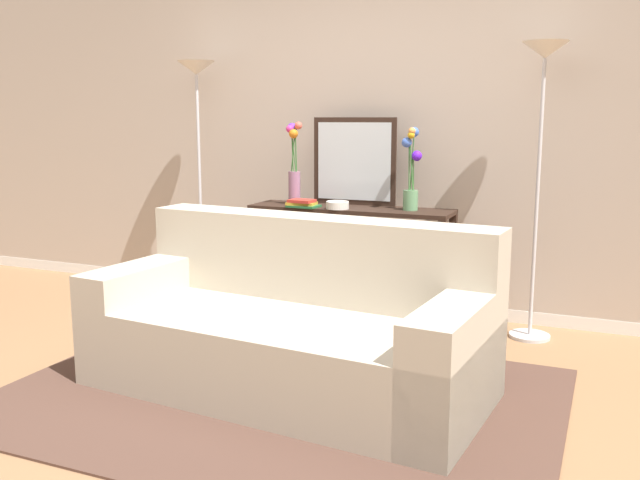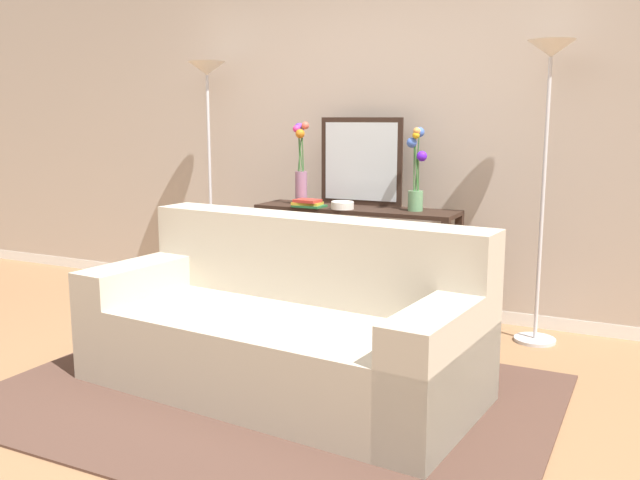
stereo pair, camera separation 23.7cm
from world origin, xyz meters
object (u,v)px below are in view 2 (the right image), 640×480
Objects in this scene: couch at (285,330)px; vase_tall_flowers at (301,167)px; wall_mirror at (361,162)px; console_table at (356,242)px; book_stack at (308,203)px; fruit_bowl at (342,205)px; floor_lamp_left at (208,114)px; floor_lamp_right at (548,108)px; book_row_under_console at (303,303)px; vase_short_flowers at (416,174)px.

vase_tall_flowers reaches higher than couch.
console_table is at bearing -78.78° from wall_mirror.
fruit_bowl is at bearing 2.00° from book_stack.
book_stack is at bearing -178.00° from fruit_bowl.
vase_tall_flowers is (-0.43, -0.01, 0.51)m from console_table.
vase_tall_flowers is 0.46m from fruit_bowl.
book_stack is (0.94, -0.16, -0.62)m from floor_lamp_left.
floor_lamp_right is 2.17m from book_row_under_console.
vase_tall_flowers reaches higher than fruit_bowl.
floor_lamp_right is at bearing 1.59° from vase_tall_flowers.
floor_lamp_right is 0.91m from vase_short_flowers.
vase_tall_flowers is at bearing -178.94° from console_table.
vase_short_flowers is at bearing 15.10° from fruit_bowl.
book_stack is (-1.55, -0.16, -0.64)m from floor_lamp_right.
wall_mirror is at bearing 85.70° from fruit_bowl.
floor_lamp_left is 7.95× the size of book_stack.
floor_lamp_left is 1.62m from book_row_under_console.
vase_tall_flowers is (0.83, -0.05, -0.37)m from floor_lamp_left.
couch is 1.14× the size of floor_lamp_right.
book_stack is (-0.49, 1.21, 0.51)m from couch.
floor_lamp_left is 3.30× the size of vase_short_flowers.
floor_lamp_right is at bearing -0.00° from floor_lamp_left.
vase_tall_flowers is (-0.61, 1.32, 0.75)m from couch.
vase_tall_flowers is at bearing 164.20° from fruit_bowl.
console_table is 2.32× the size of wall_mirror.
vase_short_flowers is at bearing -0.81° from floor_lamp_left.
book_stack is (-0.26, -0.01, -0.00)m from fruit_bowl.
couch is 3.44× the size of wall_mirror.
vase_short_flowers is (0.46, -0.14, -0.06)m from wall_mirror.
floor_lamp_left is 5.72× the size of book_row_under_console.
floor_lamp_left is at bearing 170.24° from book_stack.
book_row_under_console is at bearing 130.20° from book_stack.
fruit_bowl is at bearing -113.71° from console_table.
floor_lamp_right is 8.11× the size of book_stack.
book_row_under_console is (-1.65, -0.04, -1.41)m from floor_lamp_right.
floor_lamp_left is (-1.43, 1.37, 1.13)m from couch.
floor_lamp_right is at bearing 52.16° from couch.
wall_mirror is (-0.21, 1.48, 0.79)m from couch.
console_table is 0.43m from book_stack.
book_stack is at bearing -158.24° from console_table.
couch is 1.69m from wall_mirror.
floor_lamp_left reaches higher than wall_mirror.
fruit_bowl is at bearing -94.30° from wall_mirror.
console_table is 1.53m from floor_lamp_left.
book_row_under_console is at bearing -158.34° from wall_mirror.
floor_lamp_left is at bearing 172.74° from fruit_bowl.
couch is at bearing -67.97° from book_stack.
vase_tall_flowers reaches higher than vase_short_flowers.
book_row_under_console is at bearing -2.62° from floor_lamp_left.
fruit_bowl and book_stack have the same top height.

